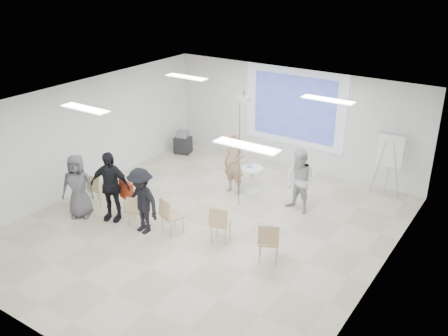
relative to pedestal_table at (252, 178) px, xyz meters
The scene contains 30 objects.
floor 2.30m from the pedestal_table, 88.23° to the right, with size 8.00×9.00×0.10m, color beige.
ceiling 3.47m from the pedestal_table, 88.23° to the right, with size 8.00×9.00×0.10m, color white.
wall_back 2.55m from the pedestal_table, 88.27° to the left, with size 8.00×0.10×3.00m, color silver.
wall_left 4.70m from the pedestal_table, 150.52° to the right, with size 0.10×9.00×3.00m, color silver.
wall_right 4.82m from the pedestal_table, 28.64° to the right, with size 0.10×9.00×3.00m, color silver.
projection_halo 2.66m from the pedestal_table, 88.22° to the left, with size 3.20×0.01×2.30m, color silver.
projection_image 2.65m from the pedestal_table, 88.20° to the left, with size 2.60×0.01×1.90m, color #3345AF.
pedestal_table is the anchor object (origin of this frame).
player_left 0.73m from the pedestal_table, 146.31° to the right, with size 0.70×0.48×1.92m, color tan.
player_right 1.64m from the pedestal_table, 10.09° to the right, with size 0.88×0.70×1.82m, color silver.
controller_left 0.88m from the pedestal_table, behind, with size 0.04×0.12×0.04m, color silver.
controller_right 1.58m from the pedestal_table, ahead, with size 0.04×0.12×0.04m, color silver.
chair_far_left 4.09m from the pedestal_table, 135.99° to the right, with size 0.46×0.49×0.84m.
chair_left_mid 3.30m from the pedestal_table, 123.82° to the right, with size 0.53×0.55×0.91m.
chair_left_inner 3.37m from the pedestal_table, 113.10° to the right, with size 0.48×0.50×0.79m.
chair_center 2.99m from the pedestal_table, 98.18° to the right, with size 0.53×0.56×0.90m.
chair_right_inner 2.70m from the pedestal_table, 74.46° to the right, with size 0.52×0.54×0.89m.
chair_right_far 3.36m from the pedestal_table, 53.18° to the right, with size 0.58×0.60×0.92m.
red_jacket 3.42m from the pedestal_table, 122.20° to the right, with size 0.49×0.11×0.46m, color #B13015.
laptop 3.30m from the pedestal_table, 114.03° to the right, with size 0.29×0.21×0.02m, color black.
audience_left 3.82m from the pedestal_table, 123.17° to the right, with size 1.17×0.70×2.01m, color black.
audience_mid 3.40m from the pedestal_table, 107.78° to the right, with size 1.17×0.64×1.81m, color black.
audience_outer 4.52m from the pedestal_table, 129.06° to the right, with size 0.88×0.58×1.80m, color #58575C.
flipchart_easel 3.67m from the pedestal_table, 30.17° to the left, with size 0.77×0.58×1.78m.
av_cart 3.56m from the pedestal_table, 159.57° to the left, with size 0.60×0.53×0.77m.
ceiling_projector 2.41m from the pedestal_table, 77.46° to the right, with size 0.30×0.25×3.00m.
fluor_panel_nw 3.22m from the pedestal_table, behind, with size 1.20×0.30×0.02m, color white.
fluor_panel_ne 3.30m from the pedestal_table, ahead, with size 1.20×0.30×0.02m, color white.
fluor_panel_sw 4.93m from the pedestal_table, 117.24° to the right, with size 1.20×0.30×0.02m, color white.
fluor_panel_se 4.99m from the pedestal_table, 61.11° to the right, with size 1.20×0.30×0.02m, color white.
Camera 1 is at (6.11, -8.33, 6.00)m, focal length 40.00 mm.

